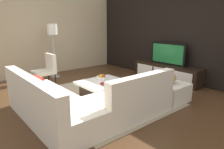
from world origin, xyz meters
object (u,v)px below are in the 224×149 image
(media_console, at_px, (166,73))
(television, at_px, (168,54))
(fruit_bowl, at_px, (102,77))
(book_stack, at_px, (105,84))
(floor_lamp, at_px, (52,33))
(coffee_table, at_px, (103,89))
(decorative_ball, at_px, (171,78))
(accent_chair_near, at_px, (47,68))
(sectional_couch, at_px, (82,103))
(ottoman, at_px, (169,92))

(media_console, xyz_separation_m, television, (-0.00, 0.00, 0.57))
(fruit_bowl, relative_size, book_stack, 1.31)
(floor_lamp, distance_m, fruit_bowl, 2.50)
(coffee_table, xyz_separation_m, decorative_ball, (1.10, 1.01, 0.32))
(media_console, distance_m, fruit_bowl, 2.22)
(media_console, xyz_separation_m, accent_chair_near, (-1.87, -2.89, 0.24))
(coffee_table, bearing_deg, floor_lamp, -179.04)
(media_console, relative_size, fruit_bowl, 7.56)
(decorative_ball, bearing_deg, accent_chair_near, -150.75)
(television, relative_size, decorative_ball, 4.59)
(fruit_bowl, bearing_deg, sectional_couch, -52.97)
(coffee_table, bearing_deg, fruit_bowl, 151.16)
(coffee_table, bearing_deg, accent_chair_near, -161.49)
(accent_chair_near, bearing_deg, coffee_table, 18.74)
(sectional_couch, xyz_separation_m, book_stack, (-0.39, 0.83, 0.11))
(sectional_couch, height_order, accent_chair_near, accent_chair_near)
(floor_lamp, distance_m, book_stack, 2.88)
(fruit_bowl, height_order, decorative_ball, decorative_ball)
(sectional_couch, xyz_separation_m, ottoman, (0.49, 1.96, -0.09))
(floor_lamp, relative_size, decorative_ball, 6.66)
(ottoman, relative_size, decorative_ball, 2.81)
(television, xyz_separation_m, floor_lamp, (-2.58, -2.34, 0.57))
(ottoman, height_order, book_stack, book_stack)
(coffee_table, xyz_separation_m, floor_lamp, (-2.48, -0.04, 1.19))
(coffee_table, relative_size, decorative_ball, 4.25)
(book_stack, bearing_deg, media_console, 92.97)
(media_console, bearing_deg, ottoman, -51.99)
(media_console, relative_size, ottoman, 3.02)
(sectional_couch, distance_m, accent_chair_near, 2.41)
(accent_chair_near, bearing_deg, book_stack, 13.56)
(decorative_ball, bearing_deg, floor_lamp, -163.55)
(accent_chair_near, distance_m, ottoman, 3.30)
(coffee_table, height_order, decorative_ball, decorative_ball)
(media_console, xyz_separation_m, fruit_bowl, (-0.28, -2.20, 0.18))
(television, relative_size, floor_lamp, 0.69)
(television, distance_m, book_stack, 2.46)
(sectional_couch, distance_m, floor_lamp, 3.40)
(floor_lamp, bearing_deg, fruit_bowl, 3.44)
(accent_chair_near, bearing_deg, floor_lamp, 142.46)
(decorative_ball, relative_size, book_stack, 1.17)
(ottoman, distance_m, book_stack, 1.45)
(media_console, distance_m, book_stack, 2.42)
(media_console, bearing_deg, sectional_couch, -81.01)
(decorative_ball, bearing_deg, media_console, 128.01)
(sectional_couch, relative_size, ottoman, 3.43)
(sectional_couch, xyz_separation_m, floor_lamp, (-3.09, 0.91, 1.10))
(sectional_couch, bearing_deg, media_console, 98.99)
(television, height_order, floor_lamp, floor_lamp)
(coffee_table, relative_size, book_stack, 4.97)
(floor_lamp, bearing_deg, media_console, 42.23)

